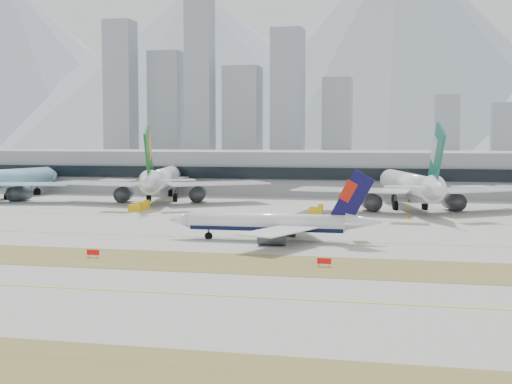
% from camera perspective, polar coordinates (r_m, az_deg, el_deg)
% --- Properties ---
extents(ground, '(3000.00, 3000.00, 0.00)m').
position_cam_1_polar(ground, '(147.30, -2.73, -3.42)').
color(ground, '#9C9A92').
rests_on(ground, ground).
extents(apron_markings, '(360.00, 122.22, 0.06)m').
position_cam_1_polar(apron_markings, '(97.02, -11.18, -7.58)').
color(apron_markings, olive).
rests_on(apron_markings, ground).
extents(taxiing_airliner, '(42.09, 36.66, 14.17)m').
position_cam_1_polar(taxiing_airliner, '(137.78, 1.47, -2.52)').
color(taxiing_airliner, white).
rests_on(taxiing_airliner, ground).
extents(widebody_eva, '(66.68, 66.22, 24.26)m').
position_cam_1_polar(widebody_eva, '(222.69, -7.58, 0.87)').
color(widebody_eva, white).
rests_on(widebody_eva, ground).
extents(widebody_cathay, '(65.36, 65.22, 24.04)m').
position_cam_1_polar(widebody_cathay, '(199.79, 12.33, 0.39)').
color(widebody_cathay, white).
rests_on(widebody_cathay, ground).
extents(terminal, '(280.00, 43.10, 15.00)m').
position_cam_1_polar(terminal, '(258.81, 3.93, 1.62)').
color(terminal, gray).
rests_on(terminal, ground).
extents(hold_sign_left, '(2.20, 0.15, 1.35)m').
position_cam_1_polar(hold_sign_left, '(122.06, -12.91, -4.74)').
color(hold_sign_left, red).
rests_on(hold_sign_left, ground).
extents(hold_sign_right, '(2.20, 0.15, 1.35)m').
position_cam_1_polar(hold_sign_right, '(111.28, 5.48, -5.53)').
color(hold_sign_right, red).
rests_on(hold_sign_right, ground).
extents(gse_b, '(3.55, 2.00, 2.60)m').
position_cam_1_polar(gse_b, '(195.38, -9.59, -1.23)').
color(gse_b, yellow).
rests_on(gse_b, ground).
extents(gse_c, '(3.55, 2.00, 2.60)m').
position_cam_1_polar(gse_c, '(186.21, 4.87, -1.46)').
color(gse_c, yellow).
rests_on(gse_c, ground).
extents(gse_extra, '(3.55, 2.00, 2.60)m').
position_cam_1_polar(gse_extra, '(200.86, -9.01, -1.07)').
color(gse_extra, yellow).
rests_on(gse_extra, ground).
extents(city_skyline, '(342.00, 49.80, 140.00)m').
position_cam_1_polar(city_skyline, '(612.41, -1.27, 7.19)').
color(city_skyline, gray).
rests_on(city_skyline, ground).
extents(mountain_ridge, '(2830.00, 1120.00, 470.00)m').
position_cam_1_polar(mountain_ridge, '(1553.42, 12.39, 10.29)').
color(mountain_ridge, '#9EA8B7').
rests_on(mountain_ridge, ground).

